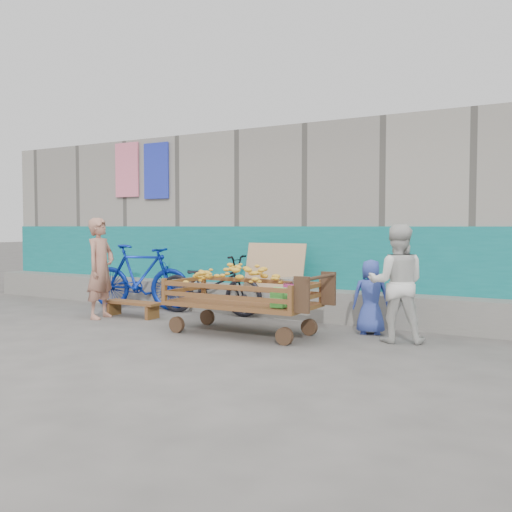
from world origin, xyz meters
The scene contains 9 objects.
ground centered at (0.00, 0.00, 0.00)m, with size 80.00×80.00×0.00m, color #4E4B47.
building_wall centered at (0.00, 4.05, 1.47)m, with size 12.00×3.50×3.00m.
banana_cart centered at (0.54, 0.81, 0.60)m, with size 2.09×0.96×0.89m.
bench centered at (-1.61, 1.15, 0.18)m, with size 0.97×0.29×0.24m.
vendor_man centered at (-1.96, 0.83, 0.77)m, with size 0.56×0.37×1.53m, color #A7705C.
woman centered at (2.46, 1.33, 0.72)m, with size 0.70×0.54×1.43m, color silver.
child centered at (2.03, 1.65, 0.49)m, with size 0.48×0.31×0.97m, color #3448A7.
bicycle_dark centered at (-0.73, 1.96, 0.48)m, with size 0.63×1.81×0.95m, color black.
bicycle_blue centered at (-2.08, 1.85, 0.55)m, with size 0.51×1.82×1.09m, color navy.
Camera 1 is at (4.41, -5.47, 1.40)m, focal length 40.00 mm.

